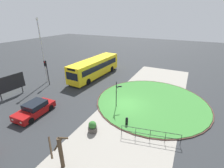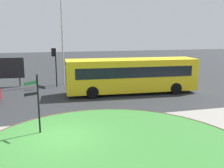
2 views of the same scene
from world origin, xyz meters
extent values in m
plane|color=#282B2D|center=(0.00, 0.00, 0.00)|extent=(120.00, 120.00, 0.00)
cube|color=gray|center=(0.00, -1.76, 0.01)|extent=(32.00, 8.47, 0.02)
cylinder|color=#387A33|center=(2.04, -2.47, 0.05)|extent=(12.99, 12.99, 0.10)
torus|color=brown|center=(2.04, -2.47, 0.06)|extent=(13.30, 13.30, 0.11)
cylinder|color=black|center=(-1.01, 0.86, 1.54)|extent=(0.09, 0.09, 3.08)
sphere|color=black|center=(-1.01, 0.86, 3.13)|extent=(0.10, 0.10, 0.10)
cube|color=#195128|center=(-1.32, 0.62, 2.79)|extent=(0.56, 0.44, 0.15)
cube|color=black|center=(-0.81, 0.60, 2.56)|extent=(0.38, 0.46, 0.15)
cube|color=black|center=(-1.35, 0.69, 2.22)|extent=(0.61, 0.34, 0.15)
cylinder|color=black|center=(-3.49, -1.41, 0.34)|extent=(0.26, 0.26, 0.68)
sphere|color=black|center=(-3.49, -1.41, 0.73)|extent=(0.25, 0.25, 0.25)
cube|color=black|center=(-4.55, -3.91, 1.05)|extent=(1.06, 4.71, 0.03)
cube|color=black|center=(-4.55, -3.91, 0.58)|extent=(1.06, 4.71, 0.03)
cylinder|color=black|center=(-5.06, -1.56, 0.52)|extent=(0.04, 0.04, 1.05)
cylinder|color=black|center=(-4.80, -2.73, 0.52)|extent=(0.04, 0.04, 1.05)
cylinder|color=black|center=(-4.55, -3.91, 0.52)|extent=(0.04, 0.04, 1.05)
cylinder|color=black|center=(-4.29, -5.09, 0.52)|extent=(0.04, 0.04, 1.05)
cylinder|color=black|center=(-4.03, -6.26, 0.52)|extent=(0.04, 0.04, 1.05)
cube|color=yellow|center=(6.61, 8.41, 1.63)|extent=(11.38, 3.19, 2.72)
cube|color=black|center=(6.54, 7.11, 2.01)|extent=(9.89, 0.56, 0.88)
cube|color=black|center=(6.68, 9.71, 2.01)|extent=(9.89, 0.56, 0.88)
cube|color=black|center=(0.98, 8.72, 1.77)|extent=(0.13, 2.12, 1.10)
cube|color=black|center=(0.98, 8.72, 2.77)|extent=(0.10, 1.42, 0.28)
cylinder|color=black|center=(2.95, 7.42, 0.50)|extent=(1.01, 0.35, 1.00)
cylinder|color=black|center=(3.08, 9.80, 0.50)|extent=(1.01, 0.35, 1.00)
cylinder|color=black|center=(10.14, 7.03, 0.50)|extent=(1.01, 0.35, 1.00)
cylinder|color=black|center=(10.27, 9.41, 0.50)|extent=(1.01, 0.35, 1.00)
cube|color=maroon|center=(-6.16, 7.91, 0.51)|extent=(4.29, 2.07, 0.67)
cube|color=black|center=(-5.99, 7.92, 1.11)|extent=(2.14, 1.75, 0.53)
cube|color=#EAEACC|center=(-8.25, 7.25, 0.54)|extent=(0.03, 0.20, 0.12)
cube|color=#EAEACC|center=(-8.30, 8.39, 0.54)|extent=(0.03, 0.20, 0.12)
cylinder|color=black|center=(-7.43, 6.99, 0.32)|extent=(0.65, 0.25, 0.64)
cylinder|color=black|center=(-7.50, 8.72, 0.32)|extent=(0.65, 0.25, 0.64)
cylinder|color=black|center=(-4.82, 7.10, 0.32)|extent=(0.65, 0.25, 0.64)
cylinder|color=black|center=(-4.89, 8.83, 0.32)|extent=(0.65, 0.25, 0.64)
cylinder|color=black|center=(0.37, 12.69, 1.89)|extent=(0.11, 0.11, 3.77)
cube|color=black|center=(0.16, 12.64, 3.38)|extent=(0.31, 0.31, 0.78)
sphere|color=red|center=(0.02, 12.60, 3.63)|extent=(0.16, 0.16, 0.16)
sphere|color=black|center=(0.02, 12.60, 3.38)|extent=(0.16, 0.16, 0.16)
sphere|color=black|center=(0.02, 12.60, 3.14)|extent=(0.16, 0.16, 0.16)
cylinder|color=#B7B7BC|center=(1.15, 13.94, 4.60)|extent=(0.16, 0.16, 9.19)
cylinder|color=silver|center=(1.15, 13.94, 9.31)|extent=(0.32, 0.32, 0.22)
cylinder|color=black|center=(-5.88, 14.19, 0.92)|extent=(0.12, 0.12, 1.84)
cylinder|color=black|center=(-3.15, 13.97, 0.92)|extent=(0.12, 0.12, 1.84)
cube|color=yellow|center=(-4.52, 14.08, 1.84)|extent=(3.64, 0.41, 1.91)
cube|color=black|center=(-4.52, 14.01, 1.84)|extent=(3.74, 0.33, 2.01)
cylinder|color=#47423D|center=(-5.76, 0.97, 0.26)|extent=(0.82, 0.82, 0.53)
sphere|color=#33702D|center=(-5.76, 0.97, 0.75)|extent=(0.70, 0.70, 0.70)
cylinder|color=#423323|center=(-9.77, 0.84, 1.26)|extent=(0.27, 0.27, 2.51)
cylinder|color=#423323|center=(-9.74, 0.45, 2.65)|extent=(0.87, 0.20, 0.78)
cylinder|color=#423323|center=(-9.61, 1.12, 1.80)|extent=(0.70, 0.48, 0.87)
cylinder|color=#423323|center=(-10.20, 1.19, 1.98)|extent=(0.84, 1.00, 0.93)
camera|label=1|loc=(-15.38, -5.75, 9.69)|focal=25.63mm
camera|label=2|loc=(-0.52, -12.07, 5.19)|focal=40.45mm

